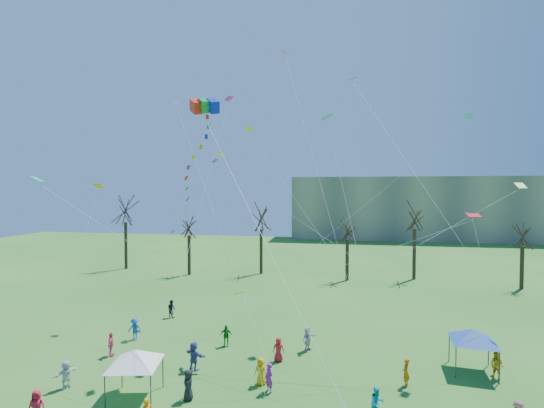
% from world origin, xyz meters
% --- Properties ---
extents(distant_building, '(60.00, 14.00, 15.00)m').
position_xyz_m(distant_building, '(22.00, 82.00, 7.50)').
color(distant_building, gray).
rests_on(distant_building, ground).
extents(bare_tree_row, '(67.02, 8.14, 10.91)m').
position_xyz_m(bare_tree_row, '(1.68, 35.95, 7.06)').
color(bare_tree_row, black).
rests_on(bare_tree_row, ground).
extents(big_box_kite, '(6.16, 6.71, 20.94)m').
position_xyz_m(big_box_kite, '(-5.41, 5.89, 12.60)').
color(big_box_kite, red).
rests_on(big_box_kite, ground).
extents(canopy_tent_white, '(3.66, 3.66, 2.80)m').
position_xyz_m(canopy_tent_white, '(-8.39, 4.14, 2.37)').
color(canopy_tent_white, '#3F3F44').
rests_on(canopy_tent_white, ground).
extents(canopy_tent_blue, '(3.71, 3.71, 2.80)m').
position_xyz_m(canopy_tent_blue, '(11.47, 10.81, 2.37)').
color(canopy_tent_blue, '#3F3F44').
rests_on(canopy_tent_blue, ground).
extents(festival_crowd, '(27.91, 17.73, 1.84)m').
position_xyz_m(festival_crowd, '(-1.72, 6.97, 0.84)').
color(festival_crowd, red).
rests_on(festival_crowd, ground).
extents(small_kites_aloft, '(30.62, 19.20, 32.32)m').
position_xyz_m(small_kites_aloft, '(-0.13, 11.42, 13.62)').
color(small_kites_aloft, orange).
rests_on(small_kites_aloft, ground).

